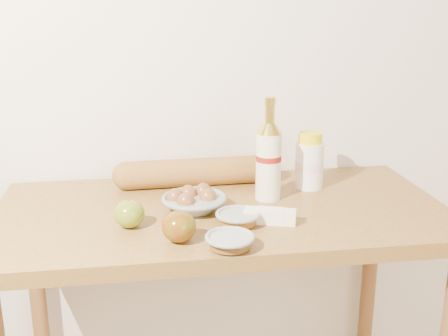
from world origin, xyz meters
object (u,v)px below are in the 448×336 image
at_px(cream_bottle, 309,162).
at_px(baguette, 197,172).
at_px(table, 222,250).
at_px(egg_bowl, 193,201).
at_px(bourbon_bottle, 269,159).

distance_m(cream_bottle, baguette, 0.33).
bearing_deg(table, cream_bottle, 24.61).
bearing_deg(baguette, cream_bottle, -13.27).
bearing_deg(egg_bowl, cream_bottle, 20.38).
distance_m(egg_bowl, baguette, 0.20).
relative_size(cream_bottle, egg_bowl, 0.74).
bearing_deg(egg_bowl, bourbon_bottle, 14.46).
bearing_deg(baguette, egg_bowl, -100.10).
bearing_deg(bourbon_bottle, baguette, 156.68).
distance_m(bourbon_bottle, cream_bottle, 0.16).
relative_size(table, egg_bowl, 5.33).
bearing_deg(bourbon_bottle, table, -144.72).
bearing_deg(cream_bottle, baguette, 164.40).
distance_m(table, bourbon_bottle, 0.28).
height_order(bourbon_bottle, cream_bottle, bourbon_bottle).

